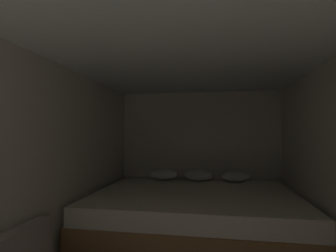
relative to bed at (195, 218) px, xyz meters
name	(u,v)px	position (x,y,z in m)	size (l,w,h in m)	color
wall_back	(199,156)	(0.00, 1.05, 0.71)	(2.71, 0.05, 2.14)	beige
wall_left	(30,176)	(-1.33, -1.35, 0.71)	(0.05, 4.75, 2.14)	beige
ceiling_slab	(183,41)	(0.00, -1.35, 1.80)	(2.71, 4.75, 0.05)	white
bed	(195,218)	(0.00, 0.00, 0.00)	(2.49, 1.99, 0.87)	olive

